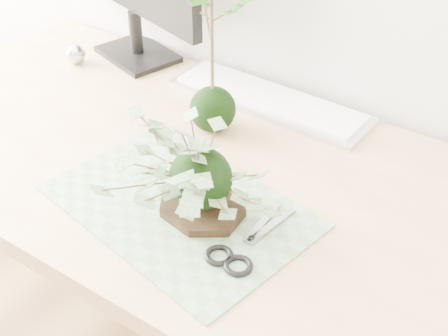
{
  "coord_description": "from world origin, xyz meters",
  "views": [
    {
      "loc": [
        0.47,
        0.46,
        1.45
      ],
      "look_at": [
        0.0,
        1.14,
        0.84
      ],
      "focal_mm": 50.0,
      "sensor_mm": 36.0,
      "label": 1
    }
  ],
  "objects": [
    {
      "name": "desk",
      "position": [
        -0.05,
        1.23,
        0.65
      ],
      "size": [
        1.6,
        0.7,
        0.74
      ],
      "color": "tan",
      "rests_on": "ground_plane"
    },
    {
      "name": "cutting_mat",
      "position": [
        -0.08,
        1.11,
        0.74
      ],
      "size": [
        0.5,
        0.38,
        0.0
      ],
      "primitive_type": "cube",
      "rotation": [
        0.0,
        0.0,
        -0.18
      ],
      "color": "#668A5C",
      "rests_on": "desk"
    },
    {
      "name": "stone_dish",
      "position": [
        -0.04,
        1.12,
        0.75
      ],
      "size": [
        0.2,
        0.2,
        0.01
      ],
      "primitive_type": "cylinder",
      "rotation": [
        0.0,
        0.0,
        -0.19
      ],
      "color": "black",
      "rests_on": "cutting_mat"
    },
    {
      "name": "ivy_kokedama",
      "position": [
        -0.04,
        1.12,
        0.86
      ],
      "size": [
        0.41,
        0.41,
        0.22
      ],
      "rotation": [
        0.0,
        0.0,
        -0.43
      ],
      "color": "black",
      "rests_on": "stone_dish"
    },
    {
      "name": "maple_kokedama",
      "position": [
        -0.17,
        1.35,
        1.02
      ],
      "size": [
        0.26,
        0.26,
        0.4
      ],
      "rotation": [
        0.0,
        0.0,
        -0.28
      ],
      "color": "black",
      "rests_on": "desk"
    },
    {
      "name": "keyboard",
      "position": [
        -0.13,
        1.51,
        0.75
      ],
      "size": [
        0.47,
        0.15,
        0.02
      ],
      "rotation": [
        0.0,
        0.0,
        -0.03
      ],
      "color": "silver",
      "rests_on": "desk"
    },
    {
      "name": "foil_ball",
      "position": [
        -0.63,
        1.41,
        0.76
      ],
      "size": [
        0.05,
        0.05,
        0.05
      ],
      "primitive_type": "sphere",
      "color": "silver",
      "rests_on": "desk"
    },
    {
      "name": "scissors",
      "position": [
        0.08,
        1.07,
        0.75
      ],
      "size": [
        0.09,
        0.19,
        0.01
      ],
      "rotation": [
        0.0,
        0.0,
        -0.04
      ],
      "color": "#97979B",
      "rests_on": "cutting_mat"
    }
  ]
}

